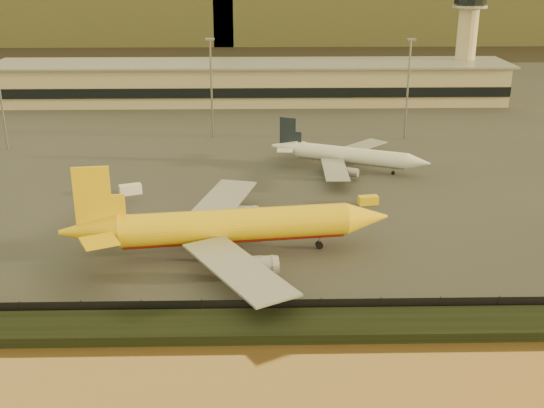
% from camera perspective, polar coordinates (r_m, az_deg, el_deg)
% --- Properties ---
extents(ground, '(900.00, 900.00, 0.00)m').
position_cam_1_polar(ground, '(104.30, -2.04, -5.77)').
color(ground, black).
rests_on(ground, ground).
extents(embankment, '(320.00, 7.00, 1.40)m').
position_cam_1_polar(embankment, '(89.00, -2.16, -10.20)').
color(embankment, black).
rests_on(embankment, ground).
extents(tarmac, '(320.00, 220.00, 0.20)m').
position_cam_1_polar(tarmac, '(194.11, -1.73, 6.72)').
color(tarmac, '#2D2D2D').
rests_on(tarmac, ground).
extents(perimeter_fence, '(300.00, 0.05, 2.20)m').
position_cam_1_polar(perimeter_fence, '(92.17, -2.13, -8.61)').
color(perimeter_fence, black).
rests_on(perimeter_fence, tarmac).
extents(terminal_building, '(202.00, 25.00, 12.60)m').
position_cam_1_polar(terminal_building, '(223.30, -5.49, 10.06)').
color(terminal_building, tan).
rests_on(terminal_building, tarmac).
extents(control_tower, '(11.20, 11.20, 35.50)m').
position_cam_1_polar(control_tower, '(236.05, 16.04, 13.73)').
color(control_tower, tan).
rests_on(control_tower, tarmac).
extents(apron_light_masts, '(152.20, 12.20, 25.40)m').
position_cam_1_polar(apron_light_masts, '(171.82, 3.26, 10.22)').
color(apron_light_masts, slate).
rests_on(apron_light_masts, tarmac).
extents(dhl_cargo_jet, '(52.42, 50.94, 15.66)m').
position_cam_1_polar(dhl_cargo_jet, '(108.38, -3.61, -1.93)').
color(dhl_cargo_jet, yellow).
rests_on(dhl_cargo_jet, tarmac).
extents(white_narrowbody_jet, '(34.82, 32.90, 10.51)m').
position_cam_1_polar(white_narrowbody_jet, '(152.56, 6.39, 4.04)').
color(white_narrowbody_jet, white).
rests_on(white_narrowbody_jet, tarmac).
extents(gse_vehicle_yellow, '(3.97, 2.28, 1.68)m').
position_cam_1_polar(gse_vehicle_yellow, '(132.21, 8.05, 0.32)').
color(gse_vehicle_yellow, yellow).
rests_on(gse_vehicle_yellow, tarmac).
extents(gse_vehicle_white, '(4.73, 3.32, 1.94)m').
position_cam_1_polar(gse_vehicle_white, '(139.40, -11.76, 1.21)').
color(gse_vehicle_white, white).
rests_on(gse_vehicle_white, tarmac).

